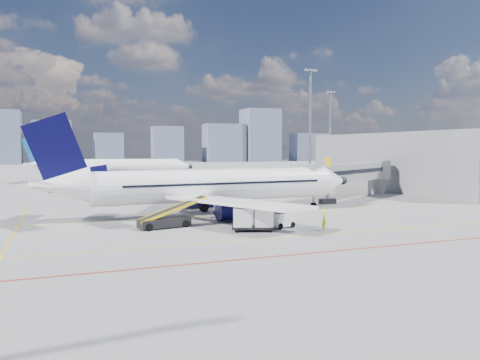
# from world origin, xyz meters

# --- Properties ---
(ground) EXTENTS (420.00, 420.00, 0.00)m
(ground) POSITION_xyz_m (0.00, 0.00, 0.00)
(ground) COLOR gray
(ground) RESTS_ON ground
(apron_markings) EXTENTS (90.00, 35.12, 0.01)m
(apron_markings) POSITION_xyz_m (-0.58, -3.91, 0.01)
(apron_markings) COLOR yellow
(apron_markings) RESTS_ON ground
(jet_bridge) EXTENTS (23.55, 15.78, 6.30)m
(jet_bridge) POSITION_xyz_m (23.51, 16.91, 3.74)
(jet_bridge) COLOR gray
(jet_bridge) RESTS_ON ground
(terminal_block) EXTENTS (10.00, 42.00, 10.00)m
(terminal_block) POSITION_xyz_m (39.95, 26.00, 5.00)
(terminal_block) COLOR gray
(terminal_block) RESTS_ON ground
(floodlight_mast_ne) EXTENTS (3.20, 0.61, 25.45)m
(floodlight_mast_ne) POSITION_xyz_m (38.00, 55.00, 13.59)
(floodlight_mast_ne) COLOR slate
(floodlight_mast_ne) RESTS_ON ground
(floodlight_mast_far) EXTENTS (3.20, 0.61, 25.45)m
(floodlight_mast_far) POSITION_xyz_m (65.00, 90.00, 13.59)
(floodlight_mast_far) COLOR slate
(floodlight_mast_far) RESTS_ON ground
(distant_skyline) EXTENTS (256.75, 15.68, 27.77)m
(distant_skyline) POSITION_xyz_m (5.15, 190.00, 10.47)
(distant_skyline) COLOR slate
(distant_skyline) RESTS_ON ground
(main_aircraft) EXTENTS (37.40, 32.57, 10.96)m
(main_aircraft) POSITION_xyz_m (-1.12, 8.85, 3.22)
(main_aircraft) COLOR white
(main_aircraft) RESTS_ON ground
(second_aircraft) EXTENTS (35.17, 30.18, 10.62)m
(second_aircraft) POSITION_xyz_m (-6.80, 63.05, 3.23)
(second_aircraft) COLOR white
(second_aircraft) RESTS_ON ground
(baggage_tug) EXTENTS (2.39, 1.84, 1.49)m
(baggage_tug) POSITION_xyz_m (3.17, -1.69, 0.71)
(baggage_tug) COLOR white
(baggage_tug) RESTS_ON ground
(cargo_dolly) EXTENTS (4.14, 2.85, 2.08)m
(cargo_dolly) POSITION_xyz_m (-0.03, -2.43, 1.14)
(cargo_dolly) COLOR black
(cargo_dolly) RESTS_ON ground
(belt_loader) EXTENTS (7.01, 2.93, 2.81)m
(belt_loader) POSITION_xyz_m (-6.97, 2.12, 0.73)
(belt_loader) COLOR black
(belt_loader) RESTS_ON ground
(ramp_worker) EXTENTS (0.66, 0.79, 1.83)m
(ramp_worker) POSITION_xyz_m (6.08, -4.47, 0.92)
(ramp_worker) COLOR yellow
(ramp_worker) RESTS_ON ground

